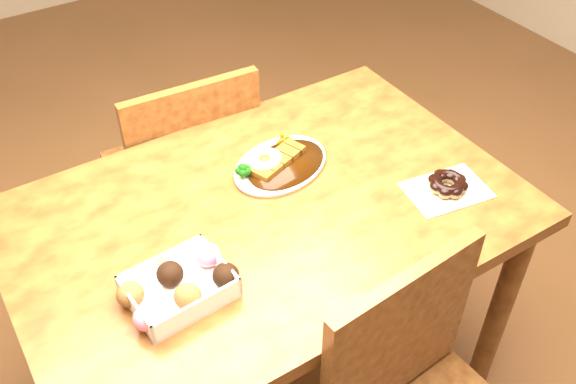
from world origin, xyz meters
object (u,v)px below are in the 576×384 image
donut_box (179,286)px  pon_de_ring (448,184)px  katsu_curry_plate (279,164)px  table (268,238)px  chair_far (187,173)px

donut_box → pon_de_ring: donut_box is taller
katsu_curry_plate → donut_box: 0.46m
table → donut_box: (-0.29, -0.13, 0.13)m
chair_far → pon_de_ring: bearing=122.5°
chair_far → katsu_curry_plate: size_ratio=2.81×
chair_far → pon_de_ring: size_ratio=3.99×
katsu_curry_plate → donut_box: (-0.39, -0.24, 0.02)m
chair_far → pon_de_ring: (0.39, -0.71, 0.29)m
pon_de_ring → katsu_curry_plate: bearing=135.6°
chair_far → table: bearing=92.2°
pon_de_ring → chair_far: bearing=118.8°
table → pon_de_ring: bearing=-23.7°
table → chair_far: size_ratio=1.38×
table → pon_de_ring: size_ratio=5.50×
chair_far → katsu_curry_plate: 0.51m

